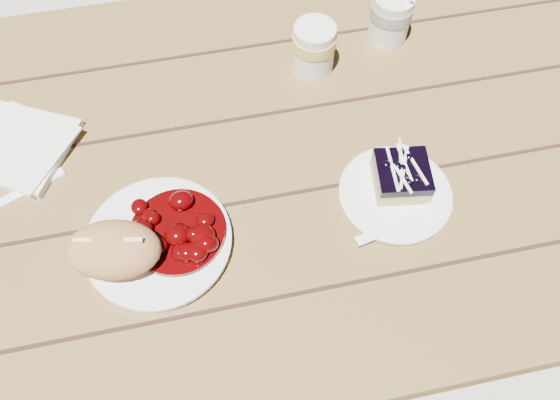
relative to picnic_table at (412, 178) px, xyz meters
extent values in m
plane|color=#B0AB9F|center=(0.00, 0.00, -0.59)|extent=(60.00, 60.00, 0.00)
cube|color=brown|center=(0.00, 0.00, 0.14)|extent=(2.00, 0.80, 0.05)
cube|color=brown|center=(-0.88, 0.32, -0.24)|extent=(0.07, 0.07, 0.70)
cube|color=brown|center=(0.00, 0.65, -0.15)|extent=(1.80, 0.25, 0.04)
cube|color=brown|center=(-0.80, 0.65, -0.38)|extent=(0.06, 0.06, 0.42)
cube|color=brown|center=(0.80, 0.65, -0.38)|extent=(0.06, 0.06, 0.42)
cylinder|color=white|center=(-0.46, -0.13, 0.17)|extent=(0.21, 0.21, 0.02)
ellipsoid|color=#AE7743|center=(-0.52, -0.15, 0.21)|extent=(0.14, 0.11, 0.07)
cylinder|color=white|center=(-0.10, -0.12, 0.17)|extent=(0.17, 0.17, 0.01)
cube|color=tan|center=(-0.09, -0.10, 0.18)|extent=(0.09, 0.09, 0.03)
cube|color=black|center=(-0.09, -0.10, 0.21)|extent=(0.09, 0.09, 0.02)
cylinder|color=white|center=(-0.01, 0.21, 0.21)|extent=(0.07, 0.07, 0.09)
cube|color=white|center=(-0.67, 0.09, 0.17)|extent=(0.20, 0.20, 0.01)
cylinder|color=white|center=(-0.17, 0.17, 0.21)|extent=(0.07, 0.07, 0.09)
camera|label=1|loc=(-0.36, -0.49, 0.88)|focal=35.00mm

